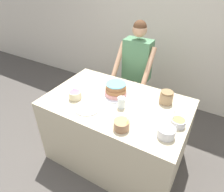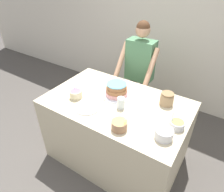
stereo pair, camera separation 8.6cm
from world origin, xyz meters
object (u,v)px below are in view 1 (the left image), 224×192
(frosting_bowl_yellow, at_px, (122,125))
(ceramic_plate, at_px, (88,108))
(frosting_bowl_purple, at_px, (75,95))
(stoneware_jar, at_px, (166,97))
(person_baker, at_px, (137,66))
(cake, at_px, (116,90))
(frosting_bowl_olive, at_px, (178,122))
(drinking_glass, at_px, (121,103))
(frosting_bowl_white, at_px, (166,132))

(frosting_bowl_yellow, relative_size, ceramic_plate, 0.54)
(frosting_bowl_purple, height_order, frosting_bowl_yellow, frosting_bowl_purple)
(stoneware_jar, bearing_deg, person_baker, 136.95)
(cake, distance_m, frosting_bowl_yellow, 0.56)
(frosting_bowl_olive, relative_size, frosting_bowl_yellow, 1.00)
(frosting_bowl_yellow, relative_size, drinking_glass, 1.22)
(drinking_glass, bearing_deg, frosting_bowl_purple, -167.92)
(person_baker, relative_size, frosting_bowl_yellow, 10.55)
(drinking_glass, distance_m, stoneware_jar, 0.49)
(cake, height_order, frosting_bowl_yellow, cake)
(person_baker, relative_size, frosting_bowl_purple, 9.01)
(cake, xyz_separation_m, frosting_bowl_white, (0.70, -0.35, -0.02))
(frosting_bowl_yellow, bearing_deg, drinking_glass, 118.41)
(person_baker, xyz_separation_m, frosting_bowl_purple, (-0.30, -0.99, -0.01))
(drinking_glass, height_order, stoneware_jar, stoneware_jar)
(frosting_bowl_purple, height_order, frosting_bowl_olive, frosting_bowl_purple)
(cake, distance_m, frosting_bowl_olive, 0.77)
(person_baker, bearing_deg, ceramic_plate, -93.91)
(cake, relative_size, frosting_bowl_white, 2.26)
(frosting_bowl_olive, relative_size, stoneware_jar, 1.04)
(drinking_glass, height_order, ceramic_plate, drinking_glass)
(person_baker, relative_size, ceramic_plate, 5.74)
(frosting_bowl_purple, distance_m, drinking_glass, 0.53)
(frosting_bowl_olive, distance_m, ceramic_plate, 0.91)
(cake, height_order, stoneware_jar, cake)
(ceramic_plate, distance_m, stoneware_jar, 0.85)
(cake, bearing_deg, frosting_bowl_olive, -11.90)
(ceramic_plate, bearing_deg, frosting_bowl_olive, 13.34)
(frosting_bowl_purple, relative_size, frosting_bowl_yellow, 1.17)
(frosting_bowl_white, xyz_separation_m, drinking_glass, (-0.54, 0.17, 0.01))
(drinking_glass, bearing_deg, frosting_bowl_olive, 1.82)
(cake, distance_m, stoneware_jar, 0.56)
(frosting_bowl_olive, xyz_separation_m, stoneware_jar, (-0.21, 0.30, 0.03))
(frosting_bowl_yellow, bearing_deg, person_baker, 107.97)
(person_baker, relative_size, cake, 4.46)
(person_baker, distance_m, stoneware_jar, 0.82)
(person_baker, distance_m, frosting_bowl_purple, 1.04)
(cake, relative_size, frosting_bowl_olive, 2.37)
(frosting_bowl_yellow, height_order, ceramic_plate, frosting_bowl_yellow)
(cake, bearing_deg, person_baker, 94.85)
(frosting_bowl_olive, xyz_separation_m, frosting_bowl_yellow, (-0.43, -0.30, 0.01))
(cake, height_order, drinking_glass, cake)
(frosting_bowl_yellow, bearing_deg, cake, 124.52)
(stoneware_jar, bearing_deg, frosting_bowl_yellow, -110.18)
(frosting_bowl_olive, bearing_deg, cake, 168.10)
(frosting_bowl_purple, xyz_separation_m, drinking_glass, (0.52, 0.11, 0.01))
(frosting_bowl_white, bearing_deg, drinking_glass, 162.15)
(frosting_bowl_yellow, distance_m, drinking_glass, 0.32)
(frosting_bowl_yellow, bearing_deg, ceramic_plate, 168.21)
(person_baker, height_order, ceramic_plate, person_baker)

